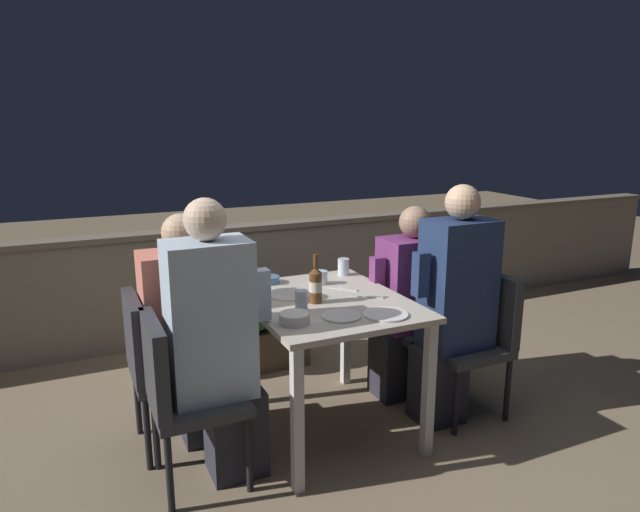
{
  "coord_description": "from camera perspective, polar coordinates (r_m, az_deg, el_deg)",
  "views": [
    {
      "loc": [
        -1.23,
        -2.6,
        1.69
      ],
      "look_at": [
        0.0,
        0.08,
        0.97
      ],
      "focal_mm": 32.0,
      "sensor_mm": 36.0,
      "label": 1
    }
  ],
  "objects": [
    {
      "name": "plate_1",
      "position": [
        2.77,
        2.14,
        -6.02
      ],
      "size": [
        0.19,
        0.19,
        0.01
      ],
      "color": "silver",
      "rests_on": "dining_table"
    },
    {
      "name": "bowl_0",
      "position": [
        2.68,
        -2.57,
        -6.16
      ],
      "size": [
        0.14,
        0.14,
        0.05
      ],
      "color": "silver",
      "rests_on": "dining_table"
    },
    {
      "name": "fork_0",
      "position": [
        3.07,
        4.78,
        -4.08
      ],
      "size": [
        0.14,
        0.12,
        0.01
      ],
      "color": "silver",
      "rests_on": "dining_table"
    },
    {
      "name": "fork_1",
      "position": [
        3.2,
        2.33,
        -3.29
      ],
      "size": [
        0.13,
        0.14,
        0.01
      ],
      "color": "silver",
      "rests_on": "dining_table"
    },
    {
      "name": "chair_right_far",
      "position": [
        3.66,
        11.22,
        -5.54
      ],
      "size": [
        0.42,
        0.42,
        0.83
      ],
      "color": "#333338",
      "rests_on": "ground_plane"
    },
    {
      "name": "bowl_1",
      "position": [
        3.33,
        -5.11,
        -2.32
      ],
      "size": [
        0.12,
        0.12,
        0.04
      ],
      "color": "#4C709E",
      "rests_on": "dining_table"
    },
    {
      "name": "ground_plane",
      "position": [
        3.34,
        0.57,
        -16.76
      ],
      "size": [
        16.0,
        16.0,
        0.0
      ],
      "primitive_type": "plane",
      "color": "#847056"
    },
    {
      "name": "plate_0",
      "position": [
        2.8,
        6.58,
        -5.82
      ],
      "size": [
        0.22,
        0.22,
        0.01
      ],
      "color": "white",
      "rests_on": "dining_table"
    },
    {
      "name": "person_purple_stripe",
      "position": [
        3.53,
        8.71,
        -4.6
      ],
      "size": [
        0.48,
        0.26,
        1.18
      ],
      "color": "#282833",
      "rests_on": "ground_plane"
    },
    {
      "name": "glass_cup_1",
      "position": [
        3.48,
        2.36,
        -1.09
      ],
      "size": [
        0.07,
        0.07,
        0.1
      ],
      "color": "silver",
      "rests_on": "dining_table"
    },
    {
      "name": "chair_left_far",
      "position": [
        3.06,
        -16.09,
        -9.76
      ],
      "size": [
        0.42,
        0.42,
        0.83
      ],
      "color": "#333338",
      "rests_on": "ground_plane"
    },
    {
      "name": "chair_right_near",
      "position": [
        3.42,
        15.49,
        -7.15
      ],
      "size": [
        0.42,
        0.42,
        0.83
      ],
      "color": "#333338",
      "rests_on": "ground_plane"
    },
    {
      "name": "glass_cup_2",
      "position": [
        2.82,
        -1.88,
        -4.53
      ],
      "size": [
        0.06,
        0.06,
        0.11
      ],
      "color": "silver",
      "rests_on": "dining_table"
    },
    {
      "name": "person_navy_jumper",
      "position": [
        3.25,
        13.12,
        -4.79
      ],
      "size": [
        0.47,
        0.26,
        1.35
      ],
      "color": "#282833",
      "rests_on": "ground_plane"
    },
    {
      "name": "person_coral_top",
      "position": [
        3.04,
        -12.63,
        -7.34
      ],
      "size": [
        0.5,
        0.26,
        1.23
      ],
      "color": "#282833",
      "rests_on": "ground_plane"
    },
    {
      "name": "plate_2",
      "position": [
        3.1,
        -3.05,
        -3.85
      ],
      "size": [
        0.23,
        0.23,
        0.01
      ],
      "color": "silver",
      "rests_on": "dining_table"
    },
    {
      "name": "dining_table",
      "position": [
        3.06,
        0.59,
        -6.16
      ],
      "size": [
        0.81,
        1.01,
        0.75
      ],
      "color": "#BCB2A3",
      "rests_on": "ground_plane"
    },
    {
      "name": "chair_left_near",
      "position": [
        2.73,
        -14.04,
        -12.57
      ],
      "size": [
        0.42,
        0.42,
        0.83
      ],
      "color": "#333338",
      "rests_on": "ground_plane"
    },
    {
      "name": "glass_cup_0",
      "position": [
        3.29,
        0.12,
        -2.16
      ],
      "size": [
        0.07,
        0.07,
        0.08
      ],
      "color": "silver",
      "rests_on": "dining_table"
    },
    {
      "name": "planter_hedge",
      "position": [
        3.98,
        -7.04,
        -6.45
      ],
      "size": [
        0.75,
        0.47,
        0.58
      ],
      "color": "brown",
      "rests_on": "ground_plane"
    },
    {
      "name": "person_blue_shirt",
      "position": [
        2.69,
        -10.27,
        -8.53
      ],
      "size": [
        0.47,
        0.26,
        1.36
      ],
      "color": "#282833",
      "rests_on": "ground_plane"
    },
    {
      "name": "beer_bottle",
      "position": [
        2.95,
        -0.44,
        -2.85
      ],
      "size": [
        0.07,
        0.07,
        0.26
      ],
      "color": "brown",
      "rests_on": "dining_table"
    },
    {
      "name": "parapet_wall",
      "position": [
        4.58,
        -8.15,
        -2.28
      ],
      "size": [
        9.0,
        0.18,
        0.87
      ],
      "color": "gray",
      "rests_on": "ground_plane"
    }
  ]
}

